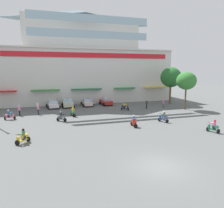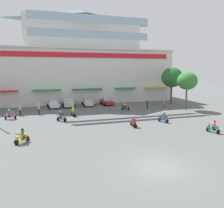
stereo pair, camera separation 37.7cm
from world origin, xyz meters
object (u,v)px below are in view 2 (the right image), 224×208
(scooter_rider_6, at_px, (22,137))
(scooter_rider_7, at_px, (73,112))
(parked_car_1, at_px, (69,103))
(scooter_rider_3, at_px, (10,115))
(scooter_rider_0, at_px, (133,122))
(pedestrian_3, at_px, (147,104))
(parked_car_0, at_px, (54,104))
(pedestrian_4, at_px, (164,103))
(plaza_tree_1, at_px, (172,77))
(parked_car_3, at_px, (107,101))
(scooter_rider_1, at_px, (61,117))
(scooter_rider_5, at_px, (213,127))
(pedestrian_2, at_px, (39,109))
(scooter_rider_2, at_px, (164,118))
(scooter_rider_8, at_px, (125,107))
(pedestrian_0, at_px, (39,106))
(pedestrian_1, at_px, (20,110))
(plaza_tree_3, at_px, (187,81))
(parked_car_2, at_px, (88,102))

(scooter_rider_6, relative_size, scooter_rider_7, 0.98)
(parked_car_1, xyz_separation_m, scooter_rider_3, (-9.16, -8.15, -0.18))
(scooter_rider_0, relative_size, pedestrian_3, 0.90)
(parked_car_0, height_order, pedestrian_4, pedestrian_4)
(plaza_tree_1, relative_size, scooter_rider_7, 5.01)
(scooter_rider_0, xyz_separation_m, scooter_rider_3, (-15.79, 8.83, -0.02))
(scooter_rider_0, relative_size, scooter_rider_6, 1.00)
(parked_car_3, relative_size, scooter_rider_6, 2.63)
(parked_car_1, height_order, scooter_rider_1, parked_car_1)
(scooter_rider_3, bearing_deg, parked_car_0, 51.51)
(pedestrian_4, bearing_deg, scooter_rider_3, -175.95)
(scooter_rider_7, bearing_deg, parked_car_0, 108.36)
(parked_car_0, relative_size, parked_car_1, 0.97)
(scooter_rider_5, relative_size, pedestrian_2, 0.88)
(parked_car_3, xyz_separation_m, scooter_rider_5, (6.78, -22.07, -0.09))
(scooter_rider_6, distance_m, scooter_rider_7, 12.48)
(scooter_rider_7, distance_m, pedestrian_3, 14.12)
(scooter_rider_2, xyz_separation_m, scooter_rider_8, (-2.13, 9.55, -0.02))
(scooter_rider_2, relative_size, pedestrian_0, 0.97)
(parked_car_1, distance_m, parked_car_3, 7.73)
(scooter_rider_1, bearing_deg, pedestrian_1, 137.18)
(pedestrian_1, bearing_deg, parked_car_3, 20.60)
(scooter_rider_7, bearing_deg, pedestrian_0, 133.22)
(plaza_tree_3, xyz_separation_m, parked_car_1, (-20.21, 8.86, -4.40))
(scooter_rider_6, xyz_separation_m, pedestrian_2, (1.04, 13.40, 0.37))
(parked_car_3, bearing_deg, parked_car_0, -178.41)
(scooter_rider_8, bearing_deg, scooter_rider_2, -77.42)
(scooter_rider_0, xyz_separation_m, scooter_rider_2, (4.87, 0.97, 0.02))
(scooter_rider_1, distance_m, scooter_rider_6, 9.06)
(plaza_tree_3, xyz_separation_m, scooter_rider_0, (-13.58, -8.12, -4.55))
(parked_car_1, bearing_deg, scooter_rider_5, -56.58)
(scooter_rider_1, bearing_deg, pedestrian_2, 120.80)
(plaza_tree_1, relative_size, scooter_rider_8, 5.05)
(scooter_rider_3, relative_size, pedestrian_4, 0.94)
(scooter_rider_3, bearing_deg, pedestrian_0, 54.67)
(scooter_rider_5, bearing_deg, parked_car_2, 115.63)
(plaza_tree_1, bearing_deg, parked_car_2, 169.83)
(scooter_rider_6, bearing_deg, scooter_rider_2, 10.89)
(scooter_rider_3, relative_size, pedestrian_3, 0.90)
(scooter_rider_3, bearing_deg, plaza_tree_3, -1.39)
(plaza_tree_1, relative_size, scooter_rider_6, 5.10)
(scooter_rider_1, height_order, scooter_rider_2, scooter_rider_2)
(plaza_tree_1, bearing_deg, pedestrian_3, -154.46)
(scooter_rider_0, height_order, pedestrian_1, pedestrian_1)
(scooter_rider_8, height_order, pedestrian_3, pedestrian_3)
(parked_car_2, distance_m, scooter_rider_6, 22.16)
(parked_car_2, relative_size, pedestrian_1, 2.60)
(parked_car_0, relative_size, scooter_rider_3, 2.76)
(parked_car_3, relative_size, scooter_rider_3, 2.63)
(scooter_rider_3, bearing_deg, scooter_rider_1, -24.79)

